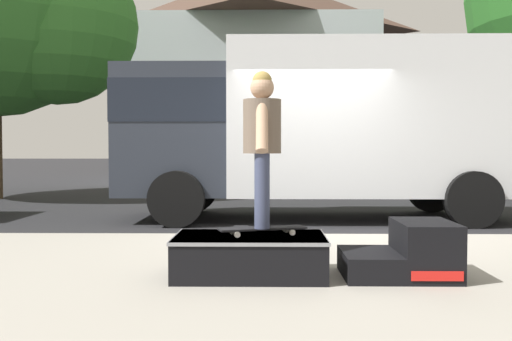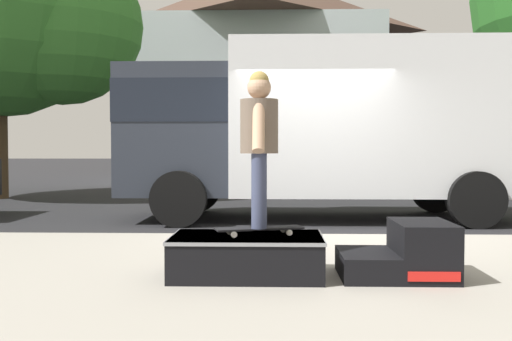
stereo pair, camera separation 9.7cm
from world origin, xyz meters
TOP-DOWN VIEW (x-y plane):
  - ground_plane at (0.00, 0.00)m, footprint 140.00×140.00m
  - sidewalk_slab at (0.00, -3.00)m, footprint 50.00×5.00m
  - skate_box at (-0.88, -3.11)m, footprint 1.33×0.84m
  - kicker_ramp at (0.51, -3.11)m, footprint 0.96×0.76m
  - skateboard at (-0.77, -3.08)m, footprint 0.80×0.41m
  - skater_kid at (-0.77, -3.08)m, footprint 0.33×0.71m
  - box_truck at (0.16, 2.20)m, footprint 6.91×2.63m
  - street_tree_main at (-7.28, 6.33)m, footprint 6.81×6.19m
  - house_behind at (-1.23, 15.56)m, footprint 9.54×8.23m

SIDE VIEW (x-z plane):
  - ground_plane at x=0.00m, z-range 0.00..0.00m
  - sidewalk_slab at x=0.00m, z-range 0.00..0.12m
  - skate_box at x=-0.88m, z-range 0.13..0.49m
  - kicker_ramp at x=0.51m, z-range 0.08..0.57m
  - skateboard at x=-0.77m, z-range 0.50..0.57m
  - skater_kid at x=-0.77m, z-range 0.67..2.05m
  - box_truck at x=0.16m, z-range 0.18..3.23m
  - house_behind at x=-1.23m, z-range 0.04..8.44m
  - street_tree_main at x=-7.28m, z-range 0.84..9.07m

